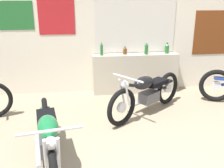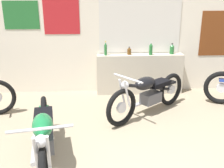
# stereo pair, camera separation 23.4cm
# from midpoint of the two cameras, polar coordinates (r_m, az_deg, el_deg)

# --- Properties ---
(wall_back) EXTENTS (10.00, 0.07, 2.80)m
(wall_back) POSITION_cam_midpoint_polar(r_m,az_deg,el_deg) (5.66, -0.01, 12.21)
(wall_back) COLOR beige
(wall_back) RESTS_ON ground_plane
(sill_counter) EXTENTS (1.85, 0.28, 0.85)m
(sill_counter) POSITION_cam_midpoint_polar(r_m,az_deg,el_deg) (5.74, 3.93, 2.32)
(sill_counter) COLOR #B7AD99
(sill_counter) RESTS_ON ground_plane
(bottle_leftmost) EXTENTS (0.06, 0.06, 0.30)m
(bottle_leftmost) POSITION_cam_midpoint_polar(r_m,az_deg,el_deg) (5.48, -3.52, 7.58)
(bottle_leftmost) COLOR #23662D
(bottle_leftmost) RESTS_ON sill_counter
(bottle_left_center) EXTENTS (0.08, 0.08, 0.16)m
(bottle_left_center) POSITION_cam_midpoint_polar(r_m,az_deg,el_deg) (5.59, 1.64, 7.20)
(bottle_left_center) COLOR #5B3814
(bottle_left_center) RESTS_ON sill_counter
(bottle_center) EXTENTS (0.07, 0.07, 0.27)m
(bottle_center) POSITION_cam_midpoint_polar(r_m,az_deg,el_deg) (5.61, 6.30, 7.65)
(bottle_center) COLOR #23662D
(bottle_center) RESTS_ON sill_counter
(bottle_right_center) EXTENTS (0.09, 0.09, 0.23)m
(bottle_right_center) POSITION_cam_midpoint_polar(r_m,az_deg,el_deg) (5.78, 10.72, 7.58)
(bottle_right_center) COLOR #23662D
(bottle_right_center) RESTS_ON sill_counter
(motorcycle_green) EXTENTS (0.68, 2.05, 0.83)m
(motorcycle_green) POSITION_cam_midpoint_polar(r_m,az_deg,el_deg) (3.34, -15.66, -11.33)
(motorcycle_green) COLOR black
(motorcycle_green) RESTS_ON ground_plane
(motorcycle_black) EXTENTS (1.59, 1.26, 0.81)m
(motorcycle_black) POSITION_cam_midpoint_polar(r_m,az_deg,el_deg) (4.70, 6.19, -1.89)
(motorcycle_black) COLOR black
(motorcycle_black) RESTS_ON ground_plane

